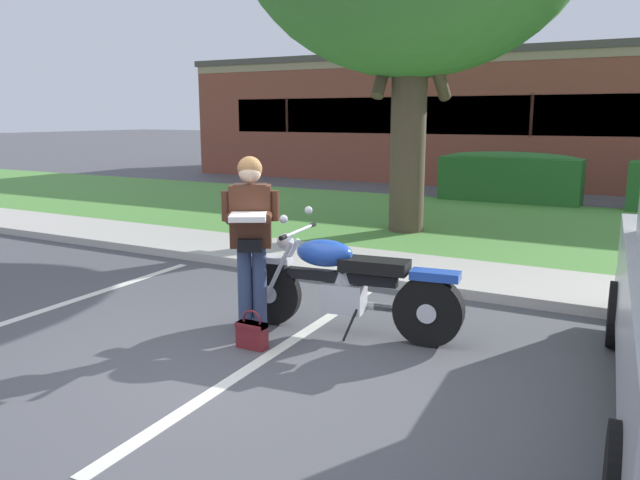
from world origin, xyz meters
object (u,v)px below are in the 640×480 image
handbag (252,333)px  brick_building (554,118)px  rider_person (251,232)px  motorcycle (355,286)px  hedge_left (510,177)px

handbag → brick_building: (-0.20, 17.75, 1.86)m
rider_person → handbag: (0.20, -0.31, -0.86)m
motorcycle → hedge_left: 10.07m
rider_person → handbag: 0.94m
brick_building → rider_person: bearing=-90.0°
handbag → brick_building: size_ratio=0.02×
rider_person → brick_building: 17.47m
rider_person → brick_building: (0.00, 17.44, 0.99)m
hedge_left → handbag: bearing=-89.6°
motorcycle → brick_building: (-0.86, 16.98, 1.52)m
rider_person → brick_building: brick_building is taller
motorcycle → rider_person: size_ratio=1.31×
motorcycle → hedge_left: hedge_left is taller
handbag → rider_person: bearing=123.8°
motorcycle → hedge_left: size_ratio=0.69×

